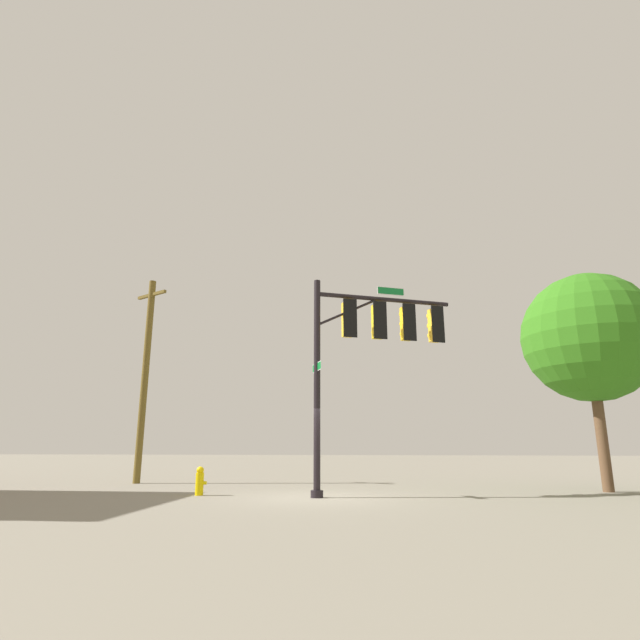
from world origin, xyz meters
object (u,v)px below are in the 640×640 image
at_px(fire_hydrant, 200,481).
at_px(utility_pole, 145,374).
at_px(signal_pole_assembly, 374,336).
at_px(tree_near, 589,337).

bearing_deg(fire_hydrant, utility_pole, 132.85).
height_order(signal_pole_assembly, tree_near, tree_near).
relative_size(utility_pole, tree_near, 1.14).
bearing_deg(fire_hydrant, signal_pole_assembly, 5.03).
distance_m(signal_pole_assembly, utility_pole, 10.14).
bearing_deg(tree_near, signal_pole_assembly, -164.54).
xyz_separation_m(signal_pole_assembly, fire_hydrant, (-5.28, -0.46, -4.40)).
bearing_deg(signal_pole_assembly, fire_hydrant, -174.97).
xyz_separation_m(fire_hydrant, tree_near, (12.59, 2.48, 4.61)).
bearing_deg(tree_near, fire_hydrant, -168.83).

